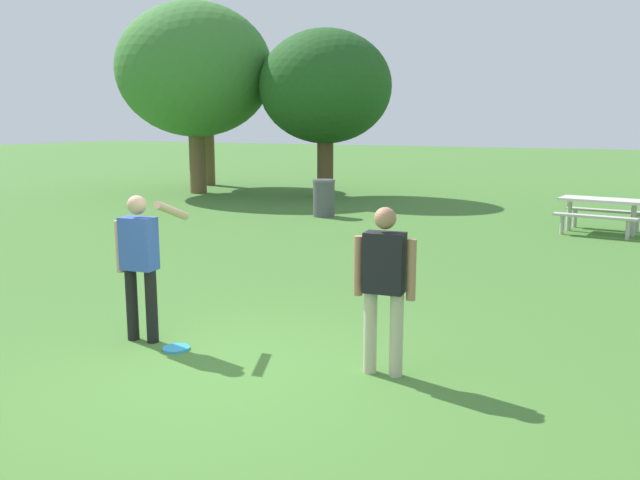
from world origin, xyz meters
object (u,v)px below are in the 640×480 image
at_px(trash_can_beside_table, 324,198).
at_px(tree_far_right, 325,87).
at_px(tree_tall_left, 206,70).
at_px(tree_broad_center, 195,71).
at_px(person_catcher, 140,257).
at_px(frisbee, 176,348).
at_px(person_thrower, 384,280).
at_px(picnic_table_far, 601,208).

relative_size(trash_can_beside_table, tree_far_right, 0.18).
bearing_deg(tree_tall_left, trash_can_beside_table, -35.70).
bearing_deg(tree_broad_center, tree_far_right, 13.27).
xyz_separation_m(person_catcher, frisbee, (0.52, -0.07, -0.95)).
bearing_deg(tree_tall_left, person_catcher, -55.50).
height_order(person_thrower, tree_tall_left, tree_tall_left).
height_order(frisbee, tree_broad_center, tree_broad_center).
xyz_separation_m(frisbee, tree_broad_center, (-9.69, 12.99, 4.11)).
bearing_deg(person_thrower, frisbee, -170.69).
xyz_separation_m(picnic_table_far, tree_tall_left, (-14.53, 5.27, 3.79)).
bearing_deg(picnic_table_far, person_thrower, -96.67).
distance_m(picnic_table_far, tree_tall_left, 15.92).
height_order(frisbee, picnic_table_far, picnic_table_far).
distance_m(trash_can_beside_table, tree_broad_center, 8.08).
bearing_deg(person_thrower, tree_tall_left, 131.44).
bearing_deg(frisbee, picnic_table_far, 71.64).
distance_m(person_thrower, person_catcher, 2.78).
bearing_deg(picnic_table_far, tree_tall_left, 160.07).
xyz_separation_m(person_thrower, person_catcher, (-2.76, -0.29, 0.02)).
bearing_deg(tree_broad_center, person_thrower, -46.61).
bearing_deg(person_catcher, person_thrower, 6.07).
distance_m(person_catcher, tree_far_right, 14.96).
bearing_deg(tree_far_right, trash_can_beside_table, -63.59).
height_order(picnic_table_far, trash_can_beside_table, trash_can_beside_table).
height_order(person_thrower, tree_broad_center, tree_broad_center).
height_order(person_thrower, picnic_table_far, person_thrower).
relative_size(person_thrower, person_catcher, 1.00).
relative_size(person_catcher, tree_tall_left, 0.28).
bearing_deg(trash_can_beside_table, tree_far_right, 116.41).
distance_m(frisbee, tree_far_right, 15.39).
xyz_separation_m(picnic_table_far, tree_far_right, (-8.69, 3.78, 2.95)).
distance_m(person_thrower, picnic_table_far, 9.95).
bearing_deg(person_catcher, tree_tall_left, 124.50).
bearing_deg(tree_far_right, tree_tall_left, 165.65).
height_order(person_catcher, tree_far_right, tree_far_right).
height_order(frisbee, tree_tall_left, tree_tall_left).
relative_size(picnic_table_far, tree_far_right, 0.35).
height_order(picnic_table_far, tree_broad_center, tree_broad_center).
bearing_deg(person_thrower, person_catcher, -173.93).
height_order(person_catcher, frisbee, person_catcher).
distance_m(frisbee, tree_broad_center, 16.71).
xyz_separation_m(person_thrower, frisbee, (-2.25, -0.37, -0.93)).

